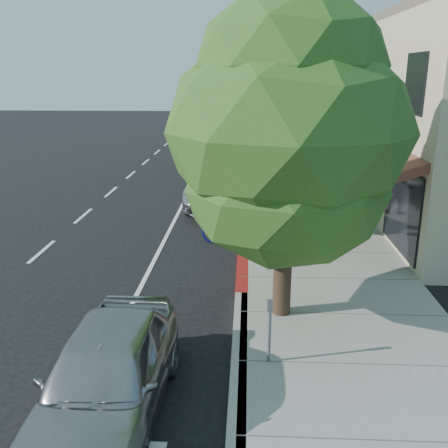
# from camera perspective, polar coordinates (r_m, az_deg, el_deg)

# --- Properties ---
(ground) EXTENTS (120.00, 120.00, 0.00)m
(ground) POSITION_cam_1_polar(r_m,az_deg,el_deg) (13.25, 2.07, -6.60)
(ground) COLOR black
(ground) RESTS_ON ground
(sidewalk) EXTENTS (4.60, 56.00, 0.15)m
(sidewalk) POSITION_cam_1_polar(r_m,az_deg,el_deg) (20.92, 8.72, 2.32)
(sidewalk) COLOR gray
(sidewalk) RESTS_ON ground
(curb) EXTENTS (0.30, 56.00, 0.15)m
(curb) POSITION_cam_1_polar(r_m,az_deg,el_deg) (20.81, 2.41, 2.43)
(curb) COLOR #9E998E
(curb) RESTS_ON ground
(curb_red_segment) EXTENTS (0.32, 4.00, 0.15)m
(curb_red_segment) POSITION_cam_1_polar(r_m,az_deg,el_deg) (14.14, 2.14, -4.71)
(curb_red_segment) COLOR maroon
(curb_red_segment) RESTS_ON ground
(storefront_building) EXTENTS (10.00, 36.00, 7.00)m
(storefront_building) POSITION_cam_1_polar(r_m,az_deg,el_deg) (31.64, 20.79, 12.66)
(storefront_building) COLOR #C1B894
(storefront_building) RESTS_ON ground
(street_tree_0) EXTENTS (4.99, 4.99, 6.90)m
(street_tree_0) POSITION_cam_1_polar(r_m,az_deg,el_deg) (10.24, 7.27, 10.08)
(street_tree_0) COLOR black
(street_tree_0) RESTS_ON ground
(street_tree_1) EXTENTS (4.49, 4.49, 7.06)m
(street_tree_1) POSITION_cam_1_polar(r_m,az_deg,el_deg) (16.19, 5.74, 13.44)
(street_tree_1) COLOR black
(street_tree_1) RESTS_ON ground
(street_tree_2) EXTENTS (4.42, 4.42, 7.62)m
(street_tree_2) POSITION_cam_1_polar(r_m,az_deg,el_deg) (22.16, 5.03, 15.53)
(street_tree_2) COLOR black
(street_tree_2) RESTS_ON ground
(street_tree_3) EXTENTS (5.08, 5.08, 7.97)m
(street_tree_3) POSITION_cam_1_polar(r_m,az_deg,el_deg) (28.15, 4.60, 16.07)
(street_tree_3) COLOR black
(street_tree_3) RESTS_ON ground
(street_tree_4) EXTENTS (4.23, 4.23, 7.83)m
(street_tree_4) POSITION_cam_1_polar(r_m,az_deg,el_deg) (34.15, 4.32, 16.36)
(street_tree_4) COLOR black
(street_tree_4) RESTS_ON ground
(street_tree_5) EXTENTS (4.15, 4.15, 6.62)m
(street_tree_5) POSITION_cam_1_polar(r_m,az_deg,el_deg) (40.17, 4.09, 15.18)
(street_tree_5) COLOR black
(street_tree_5) RESTS_ON ground
(cyclist) EXTENTS (0.67, 0.79, 1.84)m
(cyclist) POSITION_cam_1_polar(r_m,az_deg,el_deg) (15.76, 3.18, 0.82)
(cyclist) COLOR white
(cyclist) RESTS_ON ground
(bicycle) EXTENTS (1.98, 0.92, 1.00)m
(bicycle) POSITION_cam_1_polar(r_m,az_deg,el_deg) (15.89, 0.81, -0.59)
(bicycle) COLOR navy
(bicycle) RESTS_ON ground
(silver_suv) EXTENTS (3.39, 6.49, 1.74)m
(silver_suv) POSITION_cam_1_polar(r_m,az_deg,el_deg) (20.64, 0.41, 4.60)
(silver_suv) COLOR #B4B5B9
(silver_suv) RESTS_ON ground
(dark_sedan) EXTENTS (1.44, 4.10, 1.35)m
(dark_sedan) POSITION_cam_1_polar(r_m,az_deg,el_deg) (26.12, -0.65, 6.78)
(dark_sedan) COLOR black
(dark_sedan) RESTS_ON ground
(white_pickup) EXTENTS (2.29, 5.58, 1.62)m
(white_pickup) POSITION_cam_1_polar(r_m,az_deg,el_deg) (33.52, -1.18, 9.28)
(white_pickup) COLOR silver
(white_pickup) RESTS_ON ground
(dark_suv_far) EXTENTS (2.33, 5.15, 1.72)m
(dark_suv_far) POSITION_cam_1_polar(r_m,az_deg,el_deg) (35.61, -0.89, 9.81)
(dark_suv_far) COLOR black
(dark_suv_far) RESTS_ON ground
(near_car_a) EXTENTS (1.86, 4.54, 1.54)m
(near_car_a) POSITION_cam_1_polar(r_m,az_deg,el_deg) (8.32, -13.26, -16.48)
(near_car_a) COLOR #9E9EA2
(near_car_a) RESTS_ON ground
(pedestrian) EXTENTS (1.18, 1.11, 1.93)m
(pedestrian) POSITION_cam_1_polar(r_m,az_deg,el_deg) (19.33, 12.00, 4.10)
(pedestrian) COLOR black
(pedestrian) RESTS_ON sidewalk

